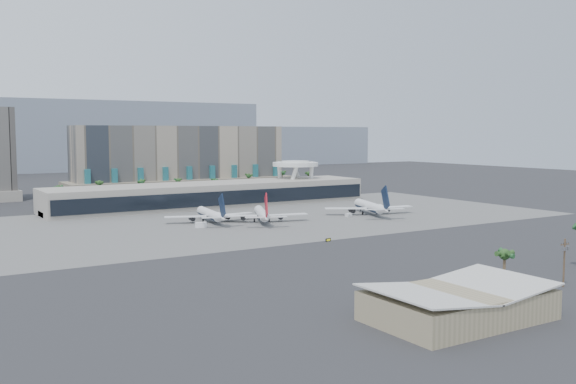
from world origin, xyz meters
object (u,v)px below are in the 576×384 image
airliner_left (210,214)px  service_vehicle_b (349,215)px  utility_pole (565,258)px  airliner_centre (262,214)px  service_vehicle_a (201,225)px  airliner_right (370,207)px  taxiway_sign (328,240)px

airliner_left → service_vehicle_b: (60.56, -16.74, -2.68)m
utility_pole → airliner_centre: (-6.36, 139.25, -3.55)m
airliner_left → airliner_centre: bearing=-21.7°
service_vehicle_a → airliner_centre: bearing=12.7°
airliner_centre → service_vehicle_b: bearing=16.2°
airliner_centre → airliner_right: size_ratio=0.91×
airliner_centre → service_vehicle_a: bearing=-154.7°
airliner_left → service_vehicle_a: bearing=-120.6°
airliner_centre → airliner_right: airliner_right is taller
utility_pole → service_vehicle_b: bearing=75.2°
airliner_centre → service_vehicle_a: size_ratio=8.79×
utility_pole → airliner_right: size_ratio=0.28×
airliner_left → airliner_right: (73.76, -15.92, 0.35)m
utility_pole → airliner_right: bearing=70.1°
service_vehicle_a → taxiway_sign: size_ratio=1.82×
airliner_right → service_vehicle_b: size_ratio=13.45×
utility_pole → airliner_centre: airliner_centre is taller
utility_pole → service_vehicle_b: 138.36m
airliner_right → taxiway_sign: (-59.16, -49.46, -3.30)m
service_vehicle_b → taxiway_sign: (-45.96, -48.64, -0.27)m
airliner_left → airliner_right: size_ratio=0.94×
airliner_right → airliner_centre: bearing=-166.3°
service_vehicle_a → airliner_left: bearing=61.8°
airliner_centre → utility_pole: bearing=-63.5°
airliner_centre → airliner_right: bearing=18.9°
airliner_centre → airliner_right: (54.96, -4.83, 0.25)m
service_vehicle_b → taxiway_sign: size_ratio=1.31×
service_vehicle_a → service_vehicle_b: 70.43m
airliner_right → service_vehicle_a: bearing=-164.2°
airliner_centre → taxiway_sign: 54.54m
airliner_centre → service_vehicle_b: size_ratio=12.21×
service_vehicle_b → service_vehicle_a: bearing=158.5°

